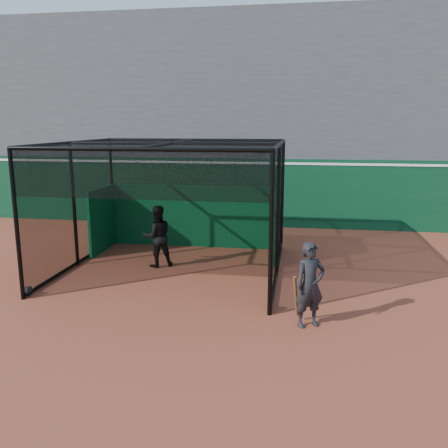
# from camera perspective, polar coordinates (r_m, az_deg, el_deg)

# --- Properties ---
(ground) EXTENTS (120.00, 120.00, 0.00)m
(ground) POSITION_cam_1_polar(r_m,az_deg,el_deg) (10.04, -6.79, -10.04)
(ground) COLOR brown
(ground) RESTS_ON ground
(outfield_wall) EXTENTS (50.00, 0.50, 2.50)m
(outfield_wall) POSITION_cam_1_polar(r_m,az_deg,el_deg) (17.80, 0.64, 4.03)
(outfield_wall) COLOR #0B3D20
(outfield_wall) RESTS_ON ground
(grandstand) EXTENTS (50.00, 7.85, 8.95)m
(grandstand) POSITION_cam_1_polar(r_m,az_deg,el_deg) (21.38, 2.22, 13.92)
(grandstand) COLOR #4C4C4F
(grandstand) RESTS_ON ground
(batting_cage) EXTENTS (5.46, 5.29, 3.27)m
(batting_cage) POSITION_cam_1_polar(r_m,az_deg,el_deg) (12.18, -6.22, 1.88)
(batting_cage) COLOR black
(batting_cage) RESTS_ON ground
(batter) EXTENTS (1.00, 0.94, 1.65)m
(batter) POSITION_cam_1_polar(r_m,az_deg,el_deg) (12.70, -8.04, -1.46)
(batter) COLOR black
(batter) RESTS_ON ground
(on_deck_player) EXTENTS (0.70, 0.62, 1.62)m
(on_deck_player) POSITION_cam_1_polar(r_m,az_deg,el_deg) (9.03, 10.28, -7.23)
(on_deck_player) COLOR black
(on_deck_player) RESTS_ON ground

